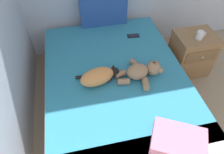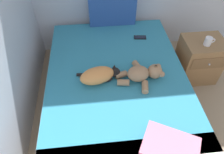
{
  "view_description": "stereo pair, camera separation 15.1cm",
  "coord_description": "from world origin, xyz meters",
  "px_view_note": "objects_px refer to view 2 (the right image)",
  "views": [
    {
      "loc": [
        0.59,
        1.9,
        2.01
      ],
      "look_at": [
        0.89,
        3.24,
        0.53
      ],
      "focal_mm": 33.08,
      "sensor_mm": 36.0,
      "label": 1
    },
    {
      "loc": [
        0.74,
        1.87,
        2.01
      ],
      "look_at": [
        0.89,
        3.24,
        0.53
      ],
      "focal_mm": 33.08,
      "sensor_mm": 36.0,
      "label": 2
    }
  ],
  "objects_px": {
    "patterned_cushion": "(112,10)",
    "teddy_bear": "(143,73)",
    "mug": "(208,41)",
    "throw_pillow": "(170,148)",
    "cell_phone": "(140,37)",
    "nightstand": "(199,60)",
    "bed": "(117,91)",
    "cat": "(99,75)"
  },
  "relations": [
    {
      "from": "cell_phone",
      "to": "nightstand",
      "type": "distance_m",
      "value": 0.78
    },
    {
      "from": "cat",
      "to": "nightstand",
      "type": "relative_size",
      "value": 0.79
    },
    {
      "from": "bed",
      "to": "cat",
      "type": "bearing_deg",
      "value": -169.23
    },
    {
      "from": "bed",
      "to": "mug",
      "type": "height_order",
      "value": "mug"
    },
    {
      "from": "bed",
      "to": "cat",
      "type": "xyz_separation_m",
      "value": [
        -0.18,
        -0.03,
        0.31
      ]
    },
    {
      "from": "throw_pillow",
      "to": "patterned_cushion",
      "type": "bearing_deg",
      "value": 97.53
    },
    {
      "from": "teddy_bear",
      "to": "nightstand",
      "type": "relative_size",
      "value": 0.86
    },
    {
      "from": "bed",
      "to": "teddy_bear",
      "type": "distance_m",
      "value": 0.4
    },
    {
      "from": "patterned_cushion",
      "to": "teddy_bear",
      "type": "distance_m",
      "value": 1.04
    },
    {
      "from": "cell_phone",
      "to": "bed",
      "type": "bearing_deg",
      "value": -120.39
    },
    {
      "from": "patterned_cushion",
      "to": "cell_phone",
      "type": "bearing_deg",
      "value": -48.38
    },
    {
      "from": "throw_pillow",
      "to": "nightstand",
      "type": "relative_size",
      "value": 0.71
    },
    {
      "from": "teddy_bear",
      "to": "nightstand",
      "type": "distance_m",
      "value": 0.95
    },
    {
      "from": "bed",
      "to": "mug",
      "type": "xyz_separation_m",
      "value": [
        1.05,
        0.3,
        0.37
      ]
    },
    {
      "from": "cell_phone",
      "to": "patterned_cushion",
      "type": "bearing_deg",
      "value": 131.62
    },
    {
      "from": "cell_phone",
      "to": "mug",
      "type": "height_order",
      "value": "mug"
    },
    {
      "from": "teddy_bear",
      "to": "throw_pillow",
      "type": "relative_size",
      "value": 1.21
    },
    {
      "from": "bed",
      "to": "cell_phone",
      "type": "relative_size",
      "value": 13.32
    },
    {
      "from": "teddy_bear",
      "to": "cell_phone",
      "type": "relative_size",
      "value": 3.11
    },
    {
      "from": "patterned_cushion",
      "to": "cat",
      "type": "xyz_separation_m",
      "value": [
        -0.24,
        -0.99,
        -0.13
      ]
    },
    {
      "from": "cat",
      "to": "patterned_cushion",
      "type": "bearing_deg",
      "value": 76.51
    },
    {
      "from": "patterned_cushion",
      "to": "cat",
      "type": "bearing_deg",
      "value": -103.49
    },
    {
      "from": "cell_phone",
      "to": "mug",
      "type": "xyz_separation_m",
      "value": [
        0.69,
        -0.32,
        0.13
      ]
    },
    {
      "from": "patterned_cushion",
      "to": "teddy_bear",
      "type": "xyz_separation_m",
      "value": [
        0.19,
        -1.01,
        -0.14
      ]
    },
    {
      "from": "bed",
      "to": "nightstand",
      "type": "relative_size",
      "value": 3.69
    },
    {
      "from": "cat",
      "to": "teddy_bear",
      "type": "relative_size",
      "value": 0.92
    },
    {
      "from": "teddy_bear",
      "to": "throw_pillow",
      "type": "xyz_separation_m",
      "value": [
        0.04,
        -0.77,
        -0.01
      ]
    },
    {
      "from": "cat",
      "to": "cell_phone",
      "type": "distance_m",
      "value": 0.85
    },
    {
      "from": "patterned_cushion",
      "to": "nightstand",
      "type": "relative_size",
      "value": 1.06
    },
    {
      "from": "bed",
      "to": "patterned_cushion",
      "type": "height_order",
      "value": "patterned_cushion"
    },
    {
      "from": "patterned_cushion",
      "to": "cell_phone",
      "type": "relative_size",
      "value": 3.84
    },
    {
      "from": "cat",
      "to": "mug",
      "type": "distance_m",
      "value": 1.28
    },
    {
      "from": "cat",
      "to": "nightstand",
      "type": "height_order",
      "value": "cat"
    },
    {
      "from": "mug",
      "to": "throw_pillow",
      "type": "bearing_deg",
      "value": -124.36
    },
    {
      "from": "throw_pillow",
      "to": "mug",
      "type": "distance_m",
      "value": 1.35
    },
    {
      "from": "nightstand",
      "to": "mug",
      "type": "height_order",
      "value": "mug"
    },
    {
      "from": "cat",
      "to": "cell_phone",
      "type": "xyz_separation_m",
      "value": [
        0.54,
        0.65,
        -0.07
      ]
    },
    {
      "from": "mug",
      "to": "nightstand",
      "type": "bearing_deg",
      "value": 75.63
    },
    {
      "from": "cat",
      "to": "cell_phone",
      "type": "bearing_deg",
      "value": 50.09
    },
    {
      "from": "cell_phone",
      "to": "throw_pillow",
      "type": "distance_m",
      "value": 1.44
    },
    {
      "from": "bed",
      "to": "throw_pillow",
      "type": "xyz_separation_m",
      "value": [
        0.29,
        -0.82,
        0.29
      ]
    },
    {
      "from": "teddy_bear",
      "to": "cell_phone",
      "type": "height_order",
      "value": "teddy_bear"
    }
  ]
}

